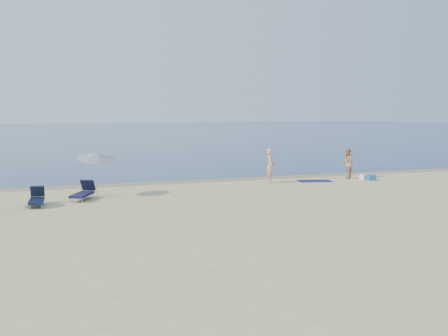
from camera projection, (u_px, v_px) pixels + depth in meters
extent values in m
cube|color=navy|center=(69.00, 131.00, 105.00)|extent=(240.00, 160.00, 0.01)
cube|color=#847254|center=(223.00, 180.00, 30.18)|extent=(240.00, 1.60, 0.00)
imported|color=tan|center=(270.00, 166.00, 28.78)|extent=(0.63, 0.76, 1.78)
imported|color=tan|center=(347.00, 163.00, 30.71)|extent=(1.02, 1.05, 1.70)
cube|color=#0F144D|center=(315.00, 181.00, 29.56)|extent=(1.88, 1.30, 0.03)
cube|color=silver|center=(364.00, 177.00, 30.21)|extent=(0.39, 0.36, 0.29)
cube|color=#1C619A|center=(371.00, 178.00, 29.88)|extent=(0.47, 0.36, 0.30)
cylinder|color=silver|center=(98.00, 177.00, 23.64)|extent=(0.08, 0.45, 1.83)
cone|color=silver|center=(96.00, 156.00, 23.92)|extent=(1.76, 1.78, 0.63)
sphere|color=silver|center=(96.00, 152.00, 23.90)|extent=(0.05, 0.05, 0.05)
cube|color=#131B34|center=(37.00, 201.00, 21.68)|extent=(0.69, 1.52, 0.10)
cube|color=#131B34|center=(37.00, 191.00, 22.36)|extent=(0.57, 0.41, 0.48)
cylinder|color=#A5A5AD|center=(42.00, 203.00, 21.75)|extent=(0.03, 0.03, 0.22)
cube|color=black|center=(82.00, 195.00, 23.21)|extent=(1.20, 1.66, 0.10)
cube|color=black|center=(88.00, 185.00, 23.96)|extent=(0.68, 0.59, 0.51)
cylinder|color=#A5A5AD|center=(87.00, 197.00, 23.20)|extent=(0.03, 0.03, 0.23)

